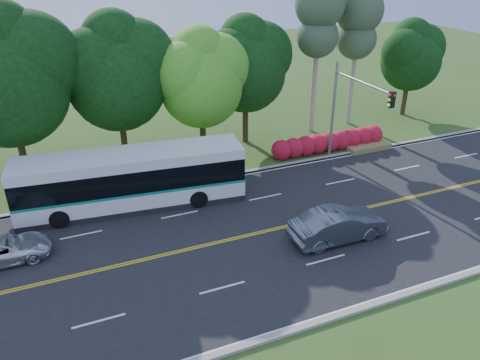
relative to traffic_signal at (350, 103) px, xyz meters
name	(u,v)px	position (x,y,z in m)	size (l,w,h in m)	color
ground	(300,223)	(-6.49, -5.40, -4.67)	(120.00, 120.00, 0.00)	#36541C
road	(300,223)	(-6.49, -5.40, -4.66)	(60.00, 14.00, 0.02)	black
curb_north	(249,171)	(-6.49, 1.75, -4.60)	(60.00, 0.30, 0.15)	gray
curb_south	(380,303)	(-6.49, -12.55, -4.60)	(60.00, 0.30, 0.15)	gray
grass_verge	(239,161)	(-6.49, 3.60, -4.62)	(60.00, 4.00, 0.10)	#36541C
lane_markings	(299,223)	(-6.59, -5.40, -4.65)	(57.60, 13.82, 0.00)	gold
tree_row	(151,66)	(-11.65, 6.73, 2.06)	(44.70, 9.10, 13.84)	#312016
bougainvillea_hedge	(331,142)	(0.69, 2.75, -3.95)	(9.50, 2.25, 1.50)	maroon
traffic_signal	(350,103)	(0.00, 0.00, 0.00)	(0.42, 6.10, 7.00)	#919298
transit_bus	(132,180)	(-14.70, 0.18, -2.96)	(13.25, 4.13, 3.41)	white
sedan	(338,225)	(-5.46, -7.53, -3.79)	(1.82, 5.23, 1.72)	#555D67
suv	(3,250)	(-21.69, -2.82, -4.03)	(2.05, 4.44, 1.23)	silver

